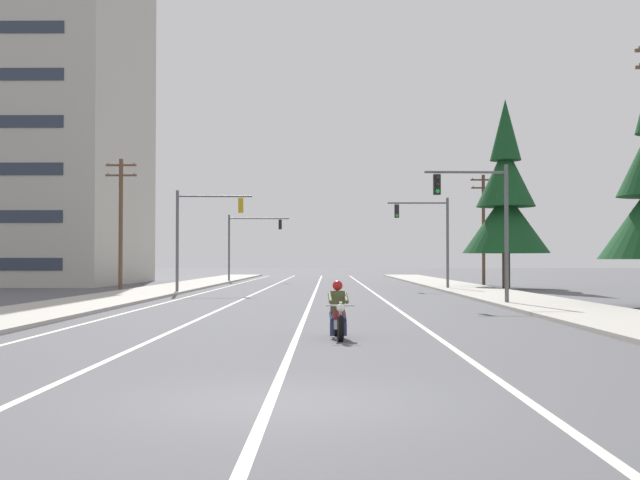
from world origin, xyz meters
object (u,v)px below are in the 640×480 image
Objects in this scene: traffic_signal_mid_right at (431,230)px; utility_pole_right_far at (483,226)px; utility_pole_left_near at (121,220)px; conifer_tree_right_verge_far at (506,201)px; traffic_signal_near_right at (484,214)px; motorcycle_with_rider at (338,315)px; traffic_signal_near_left at (199,226)px; traffic_signal_mid_left at (247,237)px.

traffic_signal_mid_right is 12.34m from utility_pole_right_far.
utility_pole_left_near is 26.48m from conifer_tree_right_verge_far.
traffic_signal_mid_right is at bearing 89.74° from traffic_signal_near_right.
motorcycle_with_rider is 0.35× the size of traffic_signal_near_left.
utility_pole_right_far reaches higher than traffic_signal_mid_right.
traffic_signal_mid_right is at bearing -117.27° from utility_pole_right_far.
conifer_tree_right_verge_far is (5.64, 2.63, 2.10)m from traffic_signal_mid_right.
traffic_signal_mid_left is at bearing 125.46° from traffic_signal_mid_right.
traffic_signal_mid_left is at bearing 76.27° from utility_pole_left_near.
traffic_signal_near_left is 6.08m from utility_pole_left_near.
utility_pole_left_near is 29.41m from utility_pole_right_far.
traffic_signal_near_right is 30.71m from utility_pole_right_far.
traffic_signal_mid_left is 0.70× the size of utility_pole_right_far.
motorcycle_with_rider is at bearing -100.96° from traffic_signal_mid_right.
traffic_signal_mid_left is (-7.75, 54.66, 3.56)m from motorcycle_with_rider.
traffic_signal_near_left and traffic_signal_mid_right have the same top height.
utility_pole_right_far is (25.78, 14.15, 0.23)m from utility_pole_left_near.
traffic_signal_near_right is at bearing -70.04° from traffic_signal_mid_left.
utility_pole_left_near reaches higher than traffic_signal_mid_left.
traffic_signal_mid_left is at bearing 109.96° from traffic_signal_near_right.
traffic_signal_mid_right is at bearing 9.03° from utility_pole_left_near.
traffic_signal_near_left is 26.16m from traffic_signal_mid_left.
traffic_signal_mid_right is 0.73× the size of utility_pole_left_near.
traffic_signal_mid_left is (0.31, 26.15, 0.06)m from traffic_signal_near_left.
traffic_signal_near_right reaches higher than motorcycle_with_rider.
utility_pole_right_far reaches higher than utility_pole_left_near.
traffic_signal_mid_right is 24.84m from traffic_signal_mid_left.
motorcycle_with_rider is 47.21m from utility_pole_right_far.
utility_pole_right_far reaches higher than motorcycle_with_rider.
traffic_signal_mid_right is at bearing -54.54° from traffic_signal_mid_left.
utility_pole_right_far is (5.73, 30.16, 0.76)m from traffic_signal_near_right.
traffic_signal_mid_left is (-14.41, 20.23, 0.09)m from traffic_signal_mid_right.
traffic_signal_mid_right is 0.46× the size of conifer_tree_right_verge_far.
traffic_signal_mid_right is (0.09, 19.21, 0.03)m from traffic_signal_near_right.
motorcycle_with_rider is 55.32m from traffic_signal_mid_left.
conifer_tree_right_verge_far is at bearing -90.01° from utility_pole_right_far.
traffic_signal_near_left is at bearing 105.77° from motorcycle_with_rider.
traffic_signal_mid_left is 26.76m from conifer_tree_right_verge_far.
utility_pole_left_near is at bearing -170.97° from traffic_signal_mid_right.
utility_pole_right_far reaches higher than traffic_signal_mid_left.
traffic_signal_near_left is at bearing -26.64° from utility_pole_left_near.
traffic_signal_mid_right is (14.72, 5.92, -0.03)m from traffic_signal_near_left.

